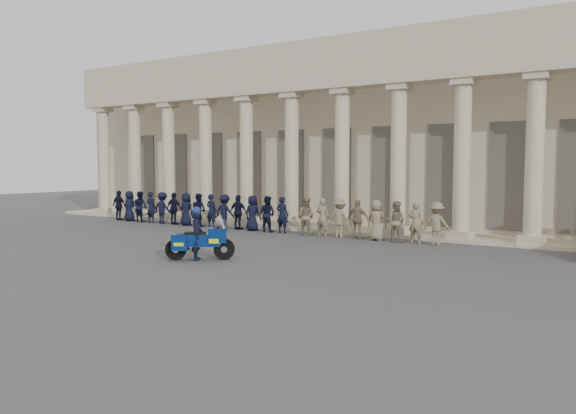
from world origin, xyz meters
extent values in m
plane|color=#424244|center=(0.00, 0.00, 0.00)|extent=(90.00, 90.00, 0.00)
cube|color=#BEAE8E|center=(0.00, 15.00, 4.50)|extent=(40.00, 10.00, 9.00)
cube|color=#BEAE8E|center=(0.00, 8.80, 0.07)|extent=(40.00, 2.60, 0.15)
cube|color=#BEAE8E|center=(0.00, 8.00, 6.79)|extent=(35.80, 1.00, 1.00)
cube|color=#BEAE8E|center=(0.00, 8.00, 7.89)|extent=(35.80, 1.00, 1.20)
cube|color=#BEAE8E|center=(-16.90, 8.00, 0.30)|extent=(0.90, 0.90, 0.30)
cylinder|color=#BEAE8E|center=(-16.90, 8.00, 3.25)|extent=(0.64, 0.64, 5.60)
cube|color=#BEAE8E|center=(-16.90, 8.00, 6.17)|extent=(0.85, 0.85, 0.24)
cube|color=#BEAE8E|center=(-14.30, 8.00, 0.30)|extent=(0.90, 0.90, 0.30)
cylinder|color=#BEAE8E|center=(-14.30, 8.00, 3.25)|extent=(0.64, 0.64, 5.60)
cube|color=#BEAE8E|center=(-14.30, 8.00, 6.17)|extent=(0.85, 0.85, 0.24)
cube|color=#BEAE8E|center=(-11.70, 8.00, 0.30)|extent=(0.90, 0.90, 0.30)
cylinder|color=#BEAE8E|center=(-11.70, 8.00, 3.25)|extent=(0.64, 0.64, 5.60)
cube|color=#BEAE8E|center=(-11.70, 8.00, 6.17)|extent=(0.85, 0.85, 0.24)
cube|color=#BEAE8E|center=(-9.10, 8.00, 0.30)|extent=(0.90, 0.90, 0.30)
cylinder|color=#BEAE8E|center=(-9.10, 8.00, 3.25)|extent=(0.64, 0.64, 5.60)
cube|color=#BEAE8E|center=(-9.10, 8.00, 6.17)|extent=(0.85, 0.85, 0.24)
cube|color=#BEAE8E|center=(-6.50, 8.00, 0.30)|extent=(0.90, 0.90, 0.30)
cylinder|color=#BEAE8E|center=(-6.50, 8.00, 3.25)|extent=(0.64, 0.64, 5.60)
cube|color=#BEAE8E|center=(-6.50, 8.00, 6.17)|extent=(0.85, 0.85, 0.24)
cube|color=#BEAE8E|center=(-3.90, 8.00, 0.30)|extent=(0.90, 0.90, 0.30)
cylinder|color=#BEAE8E|center=(-3.90, 8.00, 3.25)|extent=(0.64, 0.64, 5.60)
cube|color=#BEAE8E|center=(-3.90, 8.00, 6.17)|extent=(0.85, 0.85, 0.24)
cube|color=#BEAE8E|center=(-1.30, 8.00, 0.30)|extent=(0.90, 0.90, 0.30)
cylinder|color=#BEAE8E|center=(-1.30, 8.00, 3.25)|extent=(0.64, 0.64, 5.60)
cube|color=#BEAE8E|center=(-1.30, 8.00, 6.17)|extent=(0.85, 0.85, 0.24)
cube|color=#BEAE8E|center=(1.30, 8.00, 0.30)|extent=(0.90, 0.90, 0.30)
cylinder|color=#BEAE8E|center=(1.30, 8.00, 3.25)|extent=(0.64, 0.64, 5.60)
cube|color=#BEAE8E|center=(1.30, 8.00, 6.17)|extent=(0.85, 0.85, 0.24)
cube|color=#BEAE8E|center=(3.90, 8.00, 0.30)|extent=(0.90, 0.90, 0.30)
cylinder|color=#BEAE8E|center=(3.90, 8.00, 3.25)|extent=(0.64, 0.64, 5.60)
cube|color=#BEAE8E|center=(3.90, 8.00, 6.17)|extent=(0.85, 0.85, 0.24)
cube|color=#BEAE8E|center=(6.50, 8.00, 0.30)|extent=(0.90, 0.90, 0.30)
cylinder|color=#BEAE8E|center=(6.50, 8.00, 3.25)|extent=(0.64, 0.64, 5.60)
cube|color=#BEAE8E|center=(6.50, 8.00, 6.17)|extent=(0.85, 0.85, 0.24)
cube|color=black|center=(-15.60, 10.02, 2.55)|extent=(1.30, 0.12, 4.20)
cube|color=black|center=(-13.00, 10.02, 2.55)|extent=(1.30, 0.12, 4.20)
cube|color=black|center=(-10.40, 10.02, 2.55)|extent=(1.30, 0.12, 4.20)
cube|color=black|center=(-7.80, 10.02, 2.55)|extent=(1.30, 0.12, 4.20)
cube|color=black|center=(-5.20, 10.02, 2.55)|extent=(1.30, 0.12, 4.20)
cube|color=black|center=(-2.60, 10.02, 2.55)|extent=(1.30, 0.12, 4.20)
cube|color=black|center=(0.00, 10.02, 2.55)|extent=(1.30, 0.12, 4.20)
cube|color=black|center=(2.60, 10.02, 2.55)|extent=(1.30, 0.12, 4.20)
cube|color=black|center=(5.20, 10.02, 2.55)|extent=(1.30, 0.12, 4.20)
imported|color=black|center=(-14.05, 6.59, 0.81)|extent=(0.95, 0.39, 1.62)
imported|color=black|center=(-13.24, 6.59, 0.81)|extent=(0.79, 0.51, 1.62)
imported|color=black|center=(-12.43, 6.59, 0.81)|extent=(0.79, 0.61, 1.62)
imported|color=black|center=(-11.62, 6.59, 0.81)|extent=(0.59, 0.39, 1.62)
imported|color=black|center=(-10.80, 6.59, 0.81)|extent=(1.04, 0.60, 1.62)
imported|color=black|center=(-9.99, 6.59, 0.81)|extent=(0.95, 0.39, 1.62)
imported|color=black|center=(-9.18, 6.59, 0.81)|extent=(0.79, 0.51, 1.62)
imported|color=black|center=(-8.37, 6.59, 0.81)|extent=(0.79, 0.61, 1.62)
imported|color=black|center=(-7.55, 6.59, 0.81)|extent=(0.59, 0.39, 1.62)
imported|color=black|center=(-6.74, 6.59, 0.81)|extent=(1.04, 0.60, 1.62)
imported|color=black|center=(-5.93, 6.59, 0.81)|extent=(0.95, 0.39, 1.62)
imported|color=black|center=(-5.12, 6.59, 0.81)|extent=(0.79, 0.51, 1.62)
imported|color=black|center=(-4.30, 6.59, 0.81)|extent=(0.79, 0.61, 1.62)
imported|color=black|center=(-3.49, 6.59, 0.81)|extent=(0.59, 0.39, 1.62)
imported|color=#7F7258|center=(-2.28, 6.59, 0.81)|extent=(0.79, 0.61, 1.62)
imported|color=#7F7258|center=(-1.46, 6.59, 0.81)|extent=(0.59, 0.39, 1.62)
imported|color=#7F7258|center=(-0.65, 6.59, 0.81)|extent=(1.04, 0.60, 1.62)
imported|color=#7F7258|center=(0.16, 6.59, 0.81)|extent=(0.95, 0.39, 1.62)
imported|color=#7F7258|center=(0.97, 6.59, 0.81)|extent=(0.79, 0.51, 1.62)
imported|color=#7F7258|center=(1.79, 6.59, 0.81)|extent=(0.79, 0.61, 1.62)
imported|color=#7F7258|center=(2.60, 6.59, 0.81)|extent=(0.59, 0.39, 1.62)
imported|color=#7F7258|center=(3.41, 6.59, 0.81)|extent=(1.04, 0.60, 1.62)
cylinder|color=black|center=(-1.28, -0.17, 0.34)|extent=(0.63, 0.50, 0.67)
cylinder|color=black|center=(-2.52, -1.05, 0.34)|extent=(0.63, 0.50, 0.67)
cube|color=navy|center=(-1.86, -0.58, 0.63)|extent=(1.20, 1.02, 0.39)
cube|color=navy|center=(-1.44, -0.29, 0.79)|extent=(0.76, 0.75, 0.46)
cube|color=silver|center=(-1.44, -0.29, 0.56)|extent=(0.36, 0.38, 0.12)
cube|color=#B2BFCC|center=(-1.30, -0.19, 1.14)|extent=(0.44, 0.50, 0.54)
cube|color=black|center=(-2.02, -0.70, 0.83)|extent=(0.74, 0.66, 0.10)
cube|color=navy|center=(-2.48, -1.02, 0.71)|extent=(0.49, 0.49, 0.22)
cube|color=navy|center=(-2.21, -1.23, 0.56)|extent=(0.50, 0.45, 0.41)
cube|color=#CFE90C|center=(-2.21, -1.23, 0.56)|extent=(0.39, 0.38, 0.10)
cube|color=navy|center=(-2.58, -0.70, 0.56)|extent=(0.50, 0.45, 0.41)
cube|color=#CFE90C|center=(-2.58, -0.70, 0.56)|extent=(0.39, 0.38, 0.10)
cylinder|color=silver|center=(-2.41, -0.68, 0.30)|extent=(0.56, 0.44, 0.10)
cylinder|color=black|center=(-1.44, -0.29, 1.04)|extent=(0.44, 0.60, 0.04)
imported|color=black|center=(-1.98, -0.67, 0.80)|extent=(0.65, 0.70, 1.61)
sphere|color=navy|center=(-1.98, -0.67, 1.56)|extent=(0.28, 0.28, 0.28)
camera|label=1|loc=(9.95, -13.96, 3.03)|focal=35.00mm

